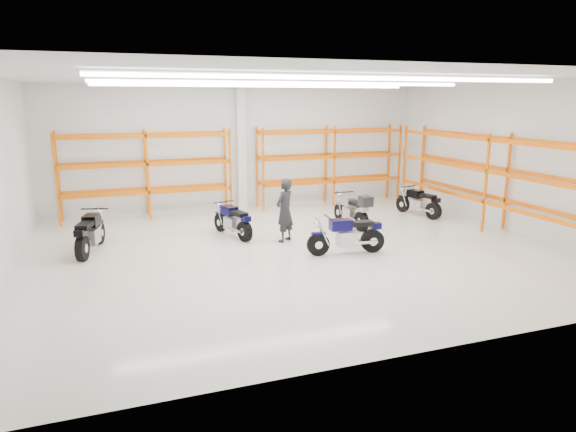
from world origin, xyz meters
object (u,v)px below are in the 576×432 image
object	(u,v)px
motorcycle_back_d	(420,203)
standing_man	(285,210)
motorcycle_back_c	(353,211)
motorcycle_back_a	(90,234)
motorcycle_back_b	(234,222)
motorcycle_main	(349,236)
structural_column	(241,148)

from	to	relation	value
motorcycle_back_d	standing_man	xyz separation A→B (m)	(-5.50, -1.46, 0.45)
motorcycle_back_c	motorcycle_back_d	size ratio (longest dim) A/B	1.10
motorcycle_back_a	motorcycle_back_b	bearing A→B (deg)	4.40
motorcycle_main	motorcycle_back_d	xyz separation A→B (m)	(4.30, 3.18, -0.02)
motorcycle_back_a	motorcycle_back_c	world-z (taller)	motorcycle_back_c
standing_man	structural_column	xyz separation A→B (m)	(0.02, 4.81, 1.34)
motorcycle_back_c	structural_column	size ratio (longest dim) A/B	0.49
motorcycle_back_a	motorcycle_back_d	world-z (taller)	motorcycle_back_a
motorcycle_back_a	motorcycle_main	bearing A→B (deg)	-20.24
motorcycle_back_c	structural_column	world-z (taller)	structural_column
motorcycle_back_b	motorcycle_back_c	distance (m)	3.86
motorcycle_back_b	motorcycle_back_d	distance (m)	6.78
motorcycle_main	structural_column	world-z (taller)	structural_column
motorcycle_main	standing_man	xyz separation A→B (m)	(-1.20, 1.71, 0.43)
motorcycle_main	standing_man	size ratio (longest dim) A/B	1.16
motorcycle_back_d	standing_man	world-z (taller)	standing_man
motorcycle_back_a	motorcycle_back_b	size ratio (longest dim) A/B	1.11
motorcycle_main	motorcycle_back_d	size ratio (longest dim) A/B	1.06
motorcycle_main	motorcycle_back_d	distance (m)	5.35
standing_man	structural_column	world-z (taller)	structural_column
motorcycle_back_c	motorcycle_back_d	bearing A→B (deg)	12.31
motorcycle_main	motorcycle_back_a	size ratio (longest dim) A/B	0.97
motorcycle_back_c	standing_man	world-z (taller)	standing_man
structural_column	standing_man	bearing A→B (deg)	-90.21
standing_man	structural_column	distance (m)	5.00
motorcycle_main	standing_man	distance (m)	2.13
motorcycle_back_a	structural_column	distance (m)	6.92
motorcycle_back_b	standing_man	xyz separation A→B (m)	(1.26, -0.96, 0.45)
motorcycle_back_c	structural_column	distance (m)	5.04
motorcycle_back_b	standing_man	bearing A→B (deg)	-37.29
motorcycle_back_c	standing_man	size ratio (longest dim) A/B	1.20
motorcycle_back_c	motorcycle_back_d	world-z (taller)	motorcycle_back_c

